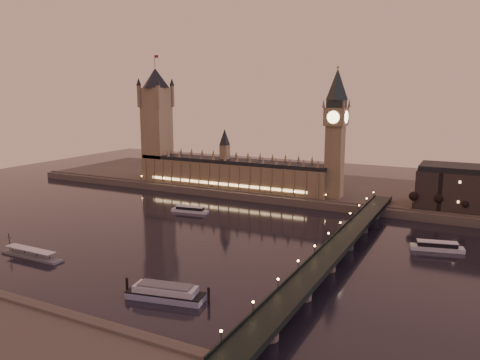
# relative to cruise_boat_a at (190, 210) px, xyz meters

# --- Properties ---
(ground) EXTENTS (700.00, 700.00, 0.00)m
(ground) POSITION_rel_cruise_boat_a_xyz_m (36.03, -47.94, -2.05)
(ground) COLOR black
(ground) RESTS_ON ground
(far_embankment) EXTENTS (560.00, 130.00, 6.00)m
(far_embankment) POSITION_rel_cruise_boat_a_xyz_m (66.03, 117.06, 0.95)
(far_embankment) COLOR #423D35
(far_embankment) RESTS_ON ground
(palace_of_westminster) EXTENTS (180.00, 26.62, 52.00)m
(palace_of_westminster) POSITION_rel_cruise_boat_a_xyz_m (-4.09, 73.05, 19.66)
(palace_of_westminster) COLOR brown
(palace_of_westminster) RESTS_ON ground
(victoria_tower) EXTENTS (31.68, 31.68, 118.00)m
(victoria_tower) POSITION_rel_cruise_boat_a_xyz_m (-83.97, 73.06, 63.74)
(victoria_tower) COLOR brown
(victoria_tower) RESTS_ON ground
(big_ben) EXTENTS (17.68, 17.68, 104.00)m
(big_ben) POSITION_rel_cruise_boat_a_xyz_m (90.02, 73.05, 61.90)
(big_ben) COLOR brown
(big_ben) RESTS_ON ground
(westminster_bridge) EXTENTS (13.20, 260.00, 15.30)m
(westminster_bridge) POSITION_rel_cruise_boat_a_xyz_m (127.64, -47.94, 3.47)
(westminster_bridge) COLOR black
(westminster_bridge) RESTS_ON ground
(bare_tree_0) EXTENTS (5.45, 5.45, 11.08)m
(bare_tree_0) POSITION_rel_cruise_boat_a_xyz_m (152.07, 61.06, 12.20)
(bare_tree_0) COLOR black
(bare_tree_0) RESTS_ON ground
(bare_tree_1) EXTENTS (5.45, 5.45, 11.08)m
(bare_tree_1) POSITION_rel_cruise_boat_a_xyz_m (168.65, 61.06, 12.20)
(bare_tree_1) COLOR black
(bare_tree_1) RESTS_ON ground
(bare_tree_2) EXTENTS (5.45, 5.45, 11.08)m
(bare_tree_2) POSITION_rel_cruise_boat_a_xyz_m (185.23, 61.06, 12.20)
(bare_tree_2) COLOR black
(bare_tree_2) RESTS_ON ground
(cruise_boat_a) EXTENTS (29.65, 9.95, 4.65)m
(cruise_boat_a) POSITION_rel_cruise_boat_a_xyz_m (0.00, 0.00, 0.00)
(cruise_boat_a) COLOR silver
(cruise_boat_a) RESTS_ON ground
(cruise_boat_b) EXTENTS (30.02, 13.68, 5.38)m
(cruise_boat_b) POSITION_rel_cruise_boat_a_xyz_m (174.90, -8.12, 0.32)
(cruise_boat_b) COLOR silver
(cruise_boat_b) RESTS_ON ground
(moored_barge) EXTENTS (39.67, 16.42, 7.41)m
(moored_barge) POSITION_rel_cruise_boat_a_xyz_m (74.01, -132.78, 1.08)
(moored_barge) COLOR #8B96B0
(moored_barge) RESTS_ON ground
(pontoon_pier) EXTENTS (42.03, 7.01, 11.21)m
(pontoon_pier) POSITION_rel_cruise_boat_a_xyz_m (-23.95, -122.84, -0.84)
(pontoon_pier) COLOR #595B5E
(pontoon_pier) RESTS_ON ground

